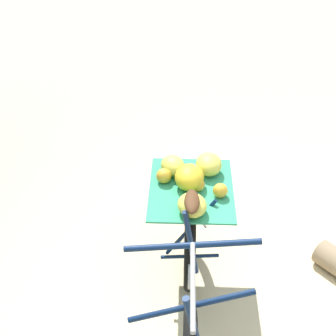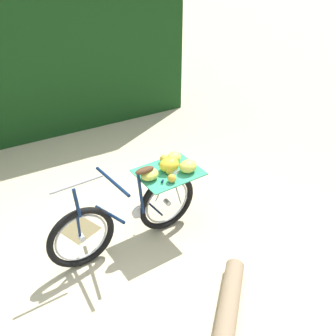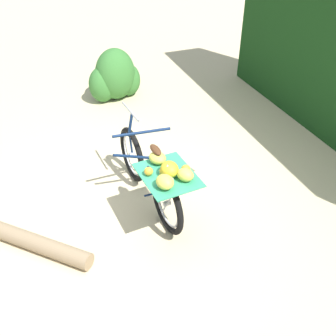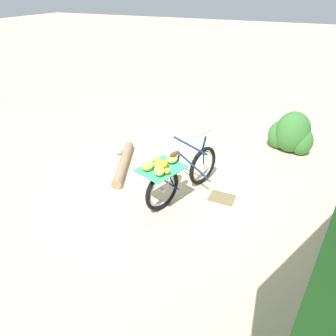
# 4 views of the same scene
# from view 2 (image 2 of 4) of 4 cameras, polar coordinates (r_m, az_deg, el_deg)

# --- Properties ---
(ground_plane) EXTENTS (60.00, 60.00, 0.00)m
(ground_plane) POSITION_cam_2_polar(r_m,az_deg,el_deg) (4.34, -5.75, -12.00)
(ground_plane) COLOR beige
(foliage_hedge) EXTENTS (2.94, 5.34, 3.01)m
(foliage_hedge) POSITION_cam_2_polar(r_m,az_deg,el_deg) (6.57, -21.78, 17.19)
(foliage_hedge) COLOR #143814
(foliage_hedge) RESTS_ON ground_plane
(bicycle) EXTENTS (0.94, 1.78, 1.03)m
(bicycle) POSITION_cam_2_polar(r_m,az_deg,el_deg) (4.12, -4.49, -5.49)
(bicycle) COLOR black
(bicycle) RESTS_ON ground_plane
(fallen_log) EXTENTS (0.79, 1.55, 0.19)m
(fallen_log) POSITION_cam_2_polar(r_m,az_deg,el_deg) (3.58, 8.52, -23.51)
(fallen_log) COLOR #937A5B
(fallen_log) RESTS_ON ground_plane
(leaf_litter_patch) EXTENTS (0.44, 0.36, 0.01)m
(leaf_litter_patch) POSITION_cam_2_polar(r_m,az_deg,el_deg) (4.68, -13.43, -8.85)
(leaf_litter_patch) COLOR olive
(leaf_litter_patch) RESTS_ON ground_plane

